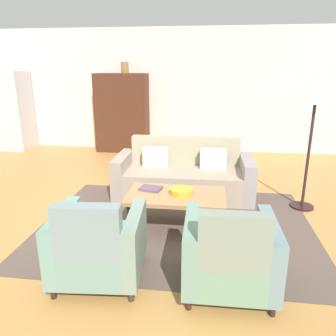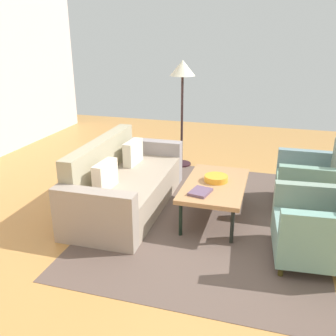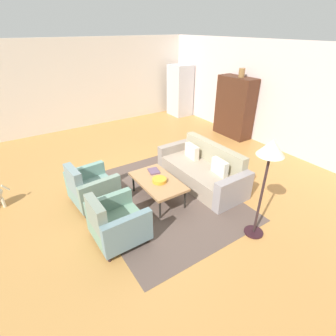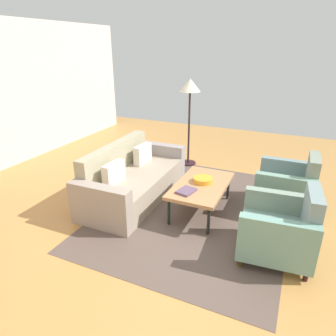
{
  "view_description": "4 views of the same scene",
  "coord_description": "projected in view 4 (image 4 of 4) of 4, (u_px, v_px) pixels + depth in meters",
  "views": [
    {
      "loc": [
        0.99,
        -3.79,
        1.93
      ],
      "look_at": [
        0.43,
        0.39,
        0.64
      ],
      "focal_mm": 35.23,
      "sensor_mm": 36.0,
      "label": 1
    },
    {
      "loc": [
        -3.41,
        -0.65,
        2.11
      ],
      "look_at": [
        0.78,
        0.58,
        0.5
      ],
      "focal_mm": 39.35,
      "sensor_mm": 36.0,
      "label": 2
    },
    {
      "loc": [
        4.27,
        -2.24,
        3.1
      ],
      "look_at": [
        0.47,
        0.26,
        0.57
      ],
      "focal_mm": 27.46,
      "sensor_mm": 36.0,
      "label": 3
    },
    {
      "loc": [
        -3.17,
        -1.21,
        2.31
      ],
      "look_at": [
        0.72,
        0.53,
        0.54
      ],
      "focal_mm": 31.94,
      "sensor_mm": 36.0,
      "label": 4
    }
  ],
  "objects": [
    {
      "name": "coffee_table",
      "position": [
        201.0,
        186.0,
        4.33
      ],
      "size": [
        1.2,
        0.7,
        0.45
      ],
      "color": "black",
      "rests_on": "ground"
    },
    {
      "name": "armchair_left",
      "position": [
        282.0,
        230.0,
        3.41
      ],
      "size": [
        0.86,
        0.86,
        0.88
      ],
      "rotation": [
        0.0,
        0.0,
        0.08
      ],
      "color": "#312C10",
      "rests_on": "ground"
    },
    {
      "name": "armchair_right",
      "position": [
        289.0,
        188.0,
        4.42
      ],
      "size": [
        0.82,
        0.82,
        0.88
      ],
      "rotation": [
        0.0,
        0.0,
        0.02
      ],
      "color": "black",
      "rests_on": "ground"
    },
    {
      "name": "book_stack",
      "position": [
        186.0,
        191.0,
        4.07
      ],
      "size": [
        0.3,
        0.25,
        0.03
      ],
      "color": "#614960",
      "rests_on": "coffee_table"
    },
    {
      "name": "floor_lamp",
      "position": [
        190.0,
        93.0,
        5.71
      ],
      "size": [
        0.4,
        0.4,
        1.72
      ],
      "color": "black",
      "rests_on": "ground"
    },
    {
      "name": "fruit_bowl",
      "position": [
        203.0,
        180.0,
        4.35
      ],
      "size": [
        0.28,
        0.28,
        0.07
      ],
      "primitive_type": "cylinder",
      "color": "orange",
      "rests_on": "coffee_table"
    },
    {
      "name": "couch",
      "position": [
        131.0,
        180.0,
        4.82
      ],
      "size": [
        2.11,
        0.93,
        0.86
      ],
      "rotation": [
        0.0,
        0.0,
        3.16
      ],
      "color": "gray",
      "rests_on": "ground"
    },
    {
      "name": "ground_plane",
      "position": [
        182.0,
        230.0,
        4.01
      ],
      "size": [
        10.96,
        10.96,
        0.0
      ],
      "primitive_type": "plane",
      "color": "#B98242"
    },
    {
      "name": "area_rug",
      "position": [
        197.0,
        210.0,
        4.5
      ],
      "size": [
        3.4,
        2.6,
        0.01
      ],
      "primitive_type": "cube",
      "color": "brown",
      "rests_on": "ground"
    }
  ]
}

